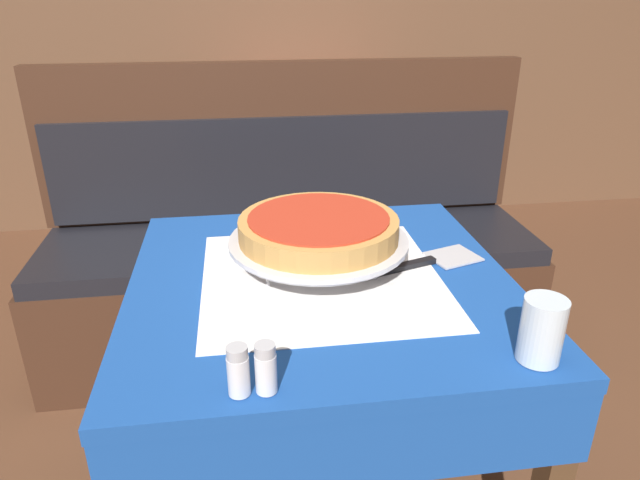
{
  "coord_description": "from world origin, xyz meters",
  "views": [
    {
      "loc": [
        -0.16,
        -1.06,
        1.3
      ],
      "look_at": [
        -0.0,
        0.01,
        0.81
      ],
      "focal_mm": 32.0,
      "sensor_mm": 36.0,
      "label": 1
    }
  ],
  "objects_px": {
    "water_glass_near": "(542,330)",
    "dining_table_rear": "(310,136)",
    "condiment_caddy": "(326,105)",
    "pizza_server": "(422,263)",
    "salt_shaker": "(238,371)",
    "dining_table_front": "(321,320)",
    "pizza_pan_stand": "(318,243)",
    "deep_dish_pizza": "(318,228)",
    "booth_bench": "(291,272)",
    "pepper_shaker": "(266,368)"
  },
  "relations": [
    {
      "from": "water_glass_near",
      "to": "dining_table_rear",
      "type": "bearing_deg",
      "value": 93.43
    },
    {
      "from": "dining_table_front",
      "to": "pepper_shaker",
      "type": "height_order",
      "value": "pepper_shaker"
    },
    {
      "from": "pizza_server",
      "to": "salt_shaker",
      "type": "height_order",
      "value": "salt_shaker"
    },
    {
      "from": "dining_table_rear",
      "to": "pizza_server",
      "type": "height_order",
      "value": "pizza_server"
    },
    {
      "from": "water_glass_near",
      "to": "pizza_pan_stand",
      "type": "bearing_deg",
      "value": 129.49
    },
    {
      "from": "pizza_pan_stand",
      "to": "salt_shaker",
      "type": "bearing_deg",
      "value": -113.87
    },
    {
      "from": "dining_table_rear",
      "to": "condiment_caddy",
      "type": "relative_size",
      "value": 5.52
    },
    {
      "from": "dining_table_rear",
      "to": "condiment_caddy",
      "type": "xyz_separation_m",
      "value": [
        0.08,
        0.04,
        0.14
      ]
    },
    {
      "from": "deep_dish_pizza",
      "to": "water_glass_near",
      "type": "height_order",
      "value": "deep_dish_pizza"
    },
    {
      "from": "pizza_pan_stand",
      "to": "condiment_caddy",
      "type": "distance_m",
      "value": 1.69
    },
    {
      "from": "salt_shaker",
      "to": "pepper_shaker",
      "type": "height_order",
      "value": "same"
    },
    {
      "from": "pizza_server",
      "to": "dining_table_front",
      "type": "bearing_deg",
      "value": -172.88
    },
    {
      "from": "pizza_pan_stand",
      "to": "deep_dish_pizza",
      "type": "height_order",
      "value": "deep_dish_pizza"
    },
    {
      "from": "pizza_server",
      "to": "condiment_caddy",
      "type": "distance_m",
      "value": 1.68
    },
    {
      "from": "pizza_server",
      "to": "salt_shaker",
      "type": "relative_size",
      "value": 3.72
    },
    {
      "from": "booth_bench",
      "to": "salt_shaker",
      "type": "distance_m",
      "value": 1.3
    },
    {
      "from": "dining_table_rear",
      "to": "water_glass_near",
      "type": "distance_m",
      "value": 2.02
    },
    {
      "from": "dining_table_rear",
      "to": "water_glass_near",
      "type": "xyz_separation_m",
      "value": [
        0.12,
        -2.01,
        0.16
      ]
    },
    {
      "from": "pizza_server",
      "to": "salt_shaker",
      "type": "xyz_separation_m",
      "value": [
        -0.41,
        -0.38,
        0.04
      ]
    },
    {
      "from": "dining_table_rear",
      "to": "salt_shaker",
      "type": "height_order",
      "value": "salt_shaker"
    },
    {
      "from": "booth_bench",
      "to": "water_glass_near",
      "type": "bearing_deg",
      "value": -75.64
    },
    {
      "from": "dining_table_rear",
      "to": "pizza_server",
      "type": "distance_m",
      "value": 1.65
    },
    {
      "from": "pizza_pan_stand",
      "to": "pepper_shaker",
      "type": "xyz_separation_m",
      "value": [
        -0.13,
        -0.4,
        -0.02
      ]
    },
    {
      "from": "condiment_caddy",
      "to": "water_glass_near",
      "type": "bearing_deg",
      "value": -88.98
    },
    {
      "from": "pizza_server",
      "to": "water_glass_near",
      "type": "bearing_deg",
      "value": -77.49
    },
    {
      "from": "deep_dish_pizza",
      "to": "pepper_shaker",
      "type": "xyz_separation_m",
      "value": [
        -0.13,
        -0.4,
        -0.06
      ]
    },
    {
      "from": "condiment_caddy",
      "to": "pizza_pan_stand",
      "type": "bearing_deg",
      "value": -99.38
    },
    {
      "from": "deep_dish_pizza",
      "to": "pizza_server",
      "type": "xyz_separation_m",
      "value": [
        0.23,
        -0.01,
        -0.09
      ]
    },
    {
      "from": "water_glass_near",
      "to": "salt_shaker",
      "type": "height_order",
      "value": "water_glass_near"
    },
    {
      "from": "booth_bench",
      "to": "condiment_caddy",
      "type": "xyz_separation_m",
      "value": [
        0.27,
        0.87,
        0.45
      ]
    },
    {
      "from": "deep_dish_pizza",
      "to": "water_glass_near",
      "type": "bearing_deg",
      "value": -50.51
    },
    {
      "from": "dining_table_front",
      "to": "salt_shaker",
      "type": "height_order",
      "value": "salt_shaker"
    },
    {
      "from": "pepper_shaker",
      "to": "dining_table_rear",
      "type": "bearing_deg",
      "value": 80.88
    },
    {
      "from": "pizza_server",
      "to": "dining_table_rear",
      "type": "bearing_deg",
      "value": 91.38
    },
    {
      "from": "dining_table_front",
      "to": "pizza_pan_stand",
      "type": "xyz_separation_m",
      "value": [
        -0.0,
        0.04,
        0.17
      ]
    },
    {
      "from": "booth_bench",
      "to": "pizza_pan_stand",
      "type": "relative_size",
      "value": 4.62
    },
    {
      "from": "dining_table_rear",
      "to": "pepper_shaker",
      "type": "height_order",
      "value": "pepper_shaker"
    },
    {
      "from": "dining_table_rear",
      "to": "salt_shaker",
      "type": "distance_m",
      "value": 2.07
    },
    {
      "from": "pizza_pan_stand",
      "to": "salt_shaker",
      "type": "xyz_separation_m",
      "value": [
        -0.18,
        -0.4,
        -0.02
      ]
    },
    {
      "from": "deep_dish_pizza",
      "to": "condiment_caddy",
      "type": "distance_m",
      "value": 1.69
    },
    {
      "from": "water_glass_near",
      "to": "pepper_shaker",
      "type": "relative_size",
      "value": 1.35
    },
    {
      "from": "salt_shaker",
      "to": "condiment_caddy",
      "type": "xyz_separation_m",
      "value": [
        0.45,
        2.07,
        -0.01
      ]
    },
    {
      "from": "dining_table_rear",
      "to": "water_glass_near",
      "type": "bearing_deg",
      "value": -86.57
    },
    {
      "from": "dining_table_rear",
      "to": "booth_bench",
      "type": "bearing_deg",
      "value": -102.36
    },
    {
      "from": "pepper_shaker",
      "to": "condiment_caddy",
      "type": "height_order",
      "value": "condiment_caddy"
    },
    {
      "from": "booth_bench",
      "to": "water_glass_near",
      "type": "relative_size",
      "value": 15.9
    },
    {
      "from": "pizza_server",
      "to": "condiment_caddy",
      "type": "bearing_deg",
      "value": 88.49
    },
    {
      "from": "pizza_pan_stand",
      "to": "salt_shaker",
      "type": "height_order",
      "value": "salt_shaker"
    },
    {
      "from": "dining_table_front",
      "to": "pizza_pan_stand",
      "type": "bearing_deg",
      "value": 91.68
    },
    {
      "from": "booth_bench",
      "to": "deep_dish_pizza",
      "type": "bearing_deg",
      "value": -90.68
    }
  ]
}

